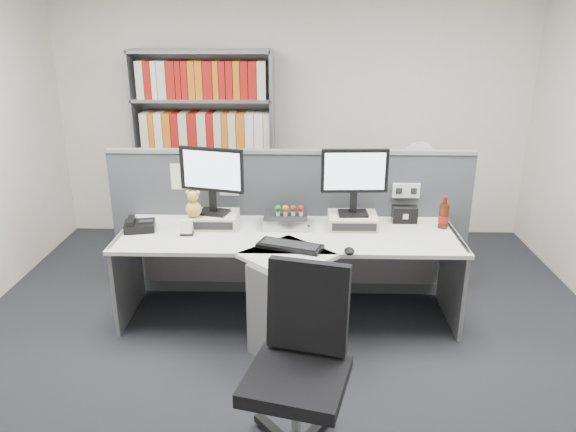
{
  "coord_description": "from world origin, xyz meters",
  "views": [
    {
      "loc": [
        0.1,
        -3.08,
        2.24
      ],
      "look_at": [
        0.0,
        0.65,
        0.92
      ],
      "focal_mm": 34.05,
      "sensor_mm": 36.0,
      "label": 1
    }
  ],
  "objects_px": {
    "mouse": "(349,251)",
    "filing_cabinet": "(413,226)",
    "keyboard": "(290,246)",
    "desk_calendar": "(187,229)",
    "office_chair": "(301,362)",
    "monitor_right": "(354,176)",
    "desk_phone": "(139,226)",
    "cola_bottle": "(444,216)",
    "desk": "(288,277)",
    "shelving_unit": "(206,152)",
    "desktop_pc": "(286,220)",
    "desk_fan": "(418,161)",
    "speaker": "(404,214)",
    "monitor_left": "(212,175)"
  },
  "relations": [
    {
      "from": "mouse",
      "to": "filing_cabinet",
      "type": "xyz_separation_m",
      "value": [
        0.77,
        1.56,
        -0.39
      ]
    },
    {
      "from": "keyboard",
      "to": "desk_calendar",
      "type": "xyz_separation_m",
      "value": [
        -0.79,
        0.23,
        0.04
      ]
    },
    {
      "from": "keyboard",
      "to": "office_chair",
      "type": "distance_m",
      "value": 1.19
    },
    {
      "from": "monitor_right",
      "to": "office_chair",
      "type": "distance_m",
      "value": 1.76
    },
    {
      "from": "desk_phone",
      "to": "cola_bottle",
      "type": "xyz_separation_m",
      "value": [
        2.37,
        0.11,
        0.06
      ]
    },
    {
      "from": "office_chair",
      "to": "keyboard",
      "type": "bearing_deg",
      "value": 94.06
    },
    {
      "from": "desk",
      "to": "shelving_unit",
      "type": "distance_m",
      "value": 2.12
    },
    {
      "from": "desktop_pc",
      "to": "desk_fan",
      "type": "xyz_separation_m",
      "value": [
        1.23,
        1.01,
        0.24
      ]
    },
    {
      "from": "filing_cabinet",
      "to": "speaker",
      "type": "bearing_deg",
      "value": -106.84
    },
    {
      "from": "monitor_right",
      "to": "mouse",
      "type": "bearing_deg",
      "value": -97.08
    },
    {
      "from": "mouse",
      "to": "office_chair",
      "type": "height_order",
      "value": "office_chair"
    },
    {
      "from": "speaker",
      "to": "shelving_unit",
      "type": "distance_m",
      "value": 2.28
    },
    {
      "from": "monitor_right",
      "to": "keyboard",
      "type": "xyz_separation_m",
      "value": [
        -0.48,
        -0.44,
        -0.4
      ]
    },
    {
      "from": "monitor_right",
      "to": "desk_phone",
      "type": "xyz_separation_m",
      "value": [
        -1.67,
        -0.12,
        -0.38
      ]
    },
    {
      "from": "monitor_right",
      "to": "office_chair",
      "type": "xyz_separation_m",
      "value": [
        -0.4,
        -1.62,
        -0.57
      ]
    },
    {
      "from": "desk_calendar",
      "to": "filing_cabinet",
      "type": "bearing_deg",
      "value": 32.01
    },
    {
      "from": "cola_bottle",
      "to": "keyboard",
      "type": "bearing_deg",
      "value": -160.02
    },
    {
      "from": "shelving_unit",
      "to": "monitor_right",
      "type": "bearing_deg",
      "value": -46.27
    },
    {
      "from": "cola_bottle",
      "to": "shelving_unit",
      "type": "bearing_deg",
      "value": 145.0
    },
    {
      "from": "mouse",
      "to": "speaker",
      "type": "xyz_separation_m",
      "value": [
        0.49,
        0.66,
        0.04
      ]
    },
    {
      "from": "monitor_right",
      "to": "speaker",
      "type": "xyz_separation_m",
      "value": [
        0.43,
        0.12,
        -0.35
      ]
    },
    {
      "from": "desk_phone",
      "to": "speaker",
      "type": "bearing_deg",
      "value": 6.52
    },
    {
      "from": "monitor_left",
      "to": "desktop_pc",
      "type": "relative_size",
      "value": 1.55
    },
    {
      "from": "mouse",
      "to": "monitor_left",
      "type": "bearing_deg",
      "value": 152.12
    },
    {
      "from": "mouse",
      "to": "keyboard",
      "type": "bearing_deg",
      "value": 166.34
    },
    {
      "from": "desk_calendar",
      "to": "shelving_unit",
      "type": "xyz_separation_m",
      "value": [
        -0.13,
        1.68,
        0.2
      ]
    },
    {
      "from": "desktop_pc",
      "to": "desk_fan",
      "type": "distance_m",
      "value": 1.61
    },
    {
      "from": "shelving_unit",
      "to": "office_chair",
      "type": "relative_size",
      "value": 1.89
    },
    {
      "from": "speaker",
      "to": "cola_bottle",
      "type": "distance_m",
      "value": 0.31
    },
    {
      "from": "keyboard",
      "to": "shelving_unit",
      "type": "height_order",
      "value": "shelving_unit"
    },
    {
      "from": "keyboard",
      "to": "office_chair",
      "type": "bearing_deg",
      "value": -85.94
    },
    {
      "from": "desk_phone",
      "to": "desk_calendar",
      "type": "relative_size",
      "value": 2.24
    },
    {
      "from": "mouse",
      "to": "shelving_unit",
      "type": "bearing_deg",
      "value": 123.55
    },
    {
      "from": "desktop_pc",
      "to": "desk_phone",
      "type": "relative_size",
      "value": 1.28
    },
    {
      "from": "shelving_unit",
      "to": "filing_cabinet",
      "type": "distance_m",
      "value": 2.24
    },
    {
      "from": "desk",
      "to": "monitor_left",
      "type": "distance_m",
      "value": 0.98
    },
    {
      "from": "monitor_right",
      "to": "desktop_pc",
      "type": "bearing_deg",
      "value": 179.0
    },
    {
      "from": "desk_phone",
      "to": "shelving_unit",
      "type": "bearing_deg",
      "value": 80.55
    },
    {
      "from": "mouse",
      "to": "desk_calendar",
      "type": "height_order",
      "value": "desk_calendar"
    },
    {
      "from": "keyboard",
      "to": "office_chair",
      "type": "relative_size",
      "value": 0.47
    },
    {
      "from": "desktop_pc",
      "to": "mouse",
      "type": "bearing_deg",
      "value": -50.27
    },
    {
      "from": "cola_bottle",
      "to": "filing_cabinet",
      "type": "bearing_deg",
      "value": 90.49
    },
    {
      "from": "shelving_unit",
      "to": "filing_cabinet",
      "type": "relative_size",
      "value": 2.86
    },
    {
      "from": "desk_phone",
      "to": "desk_fan",
      "type": "height_order",
      "value": "desk_fan"
    },
    {
      "from": "monitor_left",
      "to": "speaker",
      "type": "bearing_deg",
      "value": 4.42
    },
    {
      "from": "mouse",
      "to": "filing_cabinet",
      "type": "relative_size",
      "value": 0.16
    },
    {
      "from": "desktop_pc",
      "to": "shelving_unit",
      "type": "xyz_separation_m",
      "value": [
        -0.87,
        1.46,
        0.21
      ]
    },
    {
      "from": "monitor_right",
      "to": "cola_bottle",
      "type": "relative_size",
      "value": 1.98
    },
    {
      "from": "desk_fan",
      "to": "desktop_pc",
      "type": "bearing_deg",
      "value": -140.66
    },
    {
      "from": "keyboard",
      "to": "desk_calendar",
      "type": "height_order",
      "value": "desk_calendar"
    }
  ]
}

